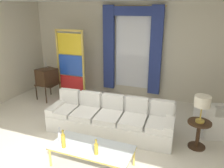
{
  "coord_description": "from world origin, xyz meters",
  "views": [
    {
      "loc": [
        1.97,
        -3.98,
        2.82
      ],
      "look_at": [
        0.05,
        0.9,
        1.05
      ],
      "focal_mm": 36.48,
      "sensor_mm": 36.0,
      "label": 1
    }
  ],
  "objects_px": {
    "bottle_blue_decanter": "(96,148)",
    "bottle_amber_squat": "(60,137)",
    "vintage_tv": "(47,77)",
    "couch_white_long": "(111,119)",
    "stained_glass_divider": "(71,67)",
    "table_lamp_brass": "(202,102)",
    "round_side_table": "(198,132)",
    "bottle_crystal_tall": "(63,140)",
    "armchair_white": "(213,121)",
    "coffee_table": "(92,148)",
    "peacock_figurine": "(76,98)"
  },
  "relations": [
    {
      "from": "couch_white_long",
      "to": "bottle_blue_decanter",
      "type": "relative_size",
      "value": 10.04
    },
    {
      "from": "bottle_amber_squat",
      "to": "bottle_blue_decanter",
      "type": "bearing_deg",
      "value": -3.6
    },
    {
      "from": "couch_white_long",
      "to": "coffee_table",
      "type": "distance_m",
      "value": 1.34
    },
    {
      "from": "vintage_tv",
      "to": "table_lamp_brass",
      "type": "bearing_deg",
      "value": -13.67
    },
    {
      "from": "coffee_table",
      "to": "stained_glass_divider",
      "type": "bearing_deg",
      "value": 126.85
    },
    {
      "from": "vintage_tv",
      "to": "bottle_crystal_tall",
      "type": "bearing_deg",
      "value": -49.0
    },
    {
      "from": "couch_white_long",
      "to": "coffee_table",
      "type": "xyz_separation_m",
      "value": [
        0.15,
        -1.33,
        0.07
      ]
    },
    {
      "from": "bottle_amber_squat",
      "to": "stained_glass_divider",
      "type": "height_order",
      "value": "stained_glass_divider"
    },
    {
      "from": "round_side_table",
      "to": "table_lamp_brass",
      "type": "distance_m",
      "value": 0.67
    },
    {
      "from": "coffee_table",
      "to": "bottle_blue_decanter",
      "type": "height_order",
      "value": "bottle_blue_decanter"
    },
    {
      "from": "bottle_crystal_tall",
      "to": "bottle_amber_squat",
      "type": "xyz_separation_m",
      "value": [
        -0.13,
        0.08,
        -0.0
      ]
    },
    {
      "from": "bottle_crystal_tall",
      "to": "table_lamp_brass",
      "type": "bearing_deg",
      "value": 34.32
    },
    {
      "from": "armchair_white",
      "to": "table_lamp_brass",
      "type": "distance_m",
      "value": 1.13
    },
    {
      "from": "bottle_blue_decanter",
      "to": "stained_glass_divider",
      "type": "distance_m",
      "value": 3.76
    },
    {
      "from": "bottle_crystal_tall",
      "to": "vintage_tv",
      "type": "height_order",
      "value": "vintage_tv"
    },
    {
      "from": "bottle_blue_decanter",
      "to": "peacock_figurine",
      "type": "distance_m",
      "value": 3.15
    },
    {
      "from": "coffee_table",
      "to": "bottle_amber_squat",
      "type": "distance_m",
      "value": 0.63
    },
    {
      "from": "couch_white_long",
      "to": "stained_glass_divider",
      "type": "height_order",
      "value": "stained_glass_divider"
    },
    {
      "from": "bottle_crystal_tall",
      "to": "round_side_table",
      "type": "distance_m",
      "value": 2.75
    },
    {
      "from": "coffee_table",
      "to": "table_lamp_brass",
      "type": "bearing_deg",
      "value": 36.91
    },
    {
      "from": "couch_white_long",
      "to": "bottle_amber_squat",
      "type": "bearing_deg",
      "value": -106.96
    },
    {
      "from": "bottle_crystal_tall",
      "to": "bottle_blue_decanter",
      "type": "bearing_deg",
      "value": 2.85
    },
    {
      "from": "coffee_table",
      "to": "vintage_tv",
      "type": "xyz_separation_m",
      "value": [
        -2.78,
        2.46,
        0.35
      ]
    },
    {
      "from": "coffee_table",
      "to": "peacock_figurine",
      "type": "distance_m",
      "value": 2.9
    },
    {
      "from": "couch_white_long",
      "to": "round_side_table",
      "type": "height_order",
      "value": "couch_white_long"
    },
    {
      "from": "coffee_table",
      "to": "vintage_tv",
      "type": "bearing_deg",
      "value": 138.47
    },
    {
      "from": "bottle_crystal_tall",
      "to": "round_side_table",
      "type": "xyz_separation_m",
      "value": [
        2.27,
        1.55,
        -0.2
      ]
    },
    {
      "from": "coffee_table",
      "to": "stained_glass_divider",
      "type": "distance_m",
      "value": 3.55
    },
    {
      "from": "bottle_blue_decanter",
      "to": "stained_glass_divider",
      "type": "xyz_separation_m",
      "value": [
        -2.26,
        2.96,
        0.53
      ]
    },
    {
      "from": "table_lamp_brass",
      "to": "stained_glass_divider",
      "type": "bearing_deg",
      "value": 159.68
    },
    {
      "from": "stained_glass_divider",
      "to": "table_lamp_brass",
      "type": "distance_m",
      "value": 4.15
    },
    {
      "from": "vintage_tv",
      "to": "coffee_table",
      "type": "bearing_deg",
      "value": -41.53
    },
    {
      "from": "bottle_blue_decanter",
      "to": "bottle_amber_squat",
      "type": "relative_size",
      "value": 0.86
    },
    {
      "from": "bottle_crystal_tall",
      "to": "stained_glass_divider",
      "type": "relative_size",
      "value": 0.16
    },
    {
      "from": "coffee_table",
      "to": "bottle_blue_decanter",
      "type": "bearing_deg",
      "value": -44.52
    },
    {
      "from": "coffee_table",
      "to": "armchair_white",
      "type": "xyz_separation_m",
      "value": [
        2.11,
        2.14,
        -0.09
      ]
    },
    {
      "from": "vintage_tv",
      "to": "stained_glass_divider",
      "type": "bearing_deg",
      "value": 25.31
    },
    {
      "from": "bottle_crystal_tall",
      "to": "armchair_white",
      "type": "distance_m",
      "value": 3.49
    },
    {
      "from": "bottle_blue_decanter",
      "to": "vintage_tv",
      "type": "xyz_separation_m",
      "value": [
        -2.95,
        2.63,
        0.2
      ]
    },
    {
      "from": "stained_glass_divider",
      "to": "table_lamp_brass",
      "type": "height_order",
      "value": "stained_glass_divider"
    },
    {
      "from": "armchair_white",
      "to": "stained_glass_divider",
      "type": "relative_size",
      "value": 0.47
    },
    {
      "from": "couch_white_long",
      "to": "table_lamp_brass",
      "type": "distance_m",
      "value": 2.08
    },
    {
      "from": "bottle_amber_squat",
      "to": "vintage_tv",
      "type": "xyz_separation_m",
      "value": [
        -2.19,
        2.58,
        0.18
      ]
    },
    {
      "from": "bottle_blue_decanter",
      "to": "armchair_white",
      "type": "xyz_separation_m",
      "value": [
        1.94,
        2.31,
        -0.24
      ]
    },
    {
      "from": "stained_glass_divider",
      "to": "round_side_table",
      "type": "relative_size",
      "value": 3.7
    },
    {
      "from": "bottle_blue_decanter",
      "to": "armchair_white",
      "type": "relative_size",
      "value": 0.29
    },
    {
      "from": "bottle_amber_squat",
      "to": "vintage_tv",
      "type": "distance_m",
      "value": 3.39
    },
    {
      "from": "couch_white_long",
      "to": "peacock_figurine",
      "type": "bearing_deg",
      "value": 146.97
    },
    {
      "from": "bottle_amber_squat",
      "to": "peacock_figurine",
      "type": "bearing_deg",
      "value": 114.36
    },
    {
      "from": "coffee_table",
      "to": "stained_glass_divider",
      "type": "height_order",
      "value": "stained_glass_divider"
    }
  ]
}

